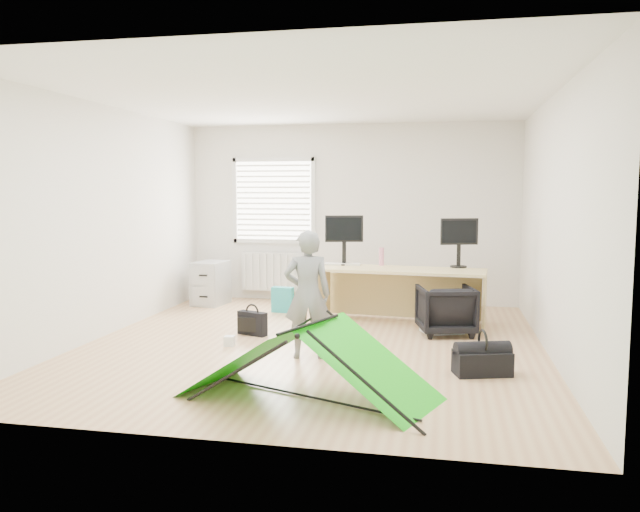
% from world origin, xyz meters
% --- Properties ---
extents(ground, '(5.50, 5.50, 0.00)m').
position_xyz_m(ground, '(0.00, 0.00, 0.00)').
color(ground, tan).
rests_on(ground, ground).
extents(back_wall, '(5.00, 0.02, 2.70)m').
position_xyz_m(back_wall, '(0.00, 2.75, 1.35)').
color(back_wall, silver).
rests_on(back_wall, ground).
extents(window, '(1.20, 0.06, 1.20)m').
position_xyz_m(window, '(-1.20, 2.71, 1.55)').
color(window, silver).
rests_on(window, back_wall).
extents(radiator, '(1.00, 0.12, 0.60)m').
position_xyz_m(radiator, '(-1.20, 2.67, 0.45)').
color(radiator, silver).
rests_on(radiator, back_wall).
extents(desk, '(2.14, 0.85, 0.71)m').
position_xyz_m(desk, '(0.89, 1.29, 0.36)').
color(desk, '#CFB874').
rests_on(desk, ground).
extents(filing_cabinet, '(0.48, 0.60, 0.65)m').
position_xyz_m(filing_cabinet, '(-2.02, 2.11, 0.32)').
color(filing_cabinet, '#A3A6A8').
rests_on(filing_cabinet, ground).
extents(monitor_left, '(0.52, 0.23, 0.49)m').
position_xyz_m(monitor_left, '(0.09, 1.57, 0.96)').
color(monitor_left, black).
rests_on(monitor_left, desk).
extents(monitor_right, '(0.50, 0.25, 0.47)m').
position_xyz_m(monitor_right, '(1.60, 1.57, 0.95)').
color(monitor_right, black).
rests_on(monitor_right, desk).
extents(keyboard, '(0.48, 0.17, 0.02)m').
position_xyz_m(keyboard, '(0.08, 1.55, 0.72)').
color(keyboard, beige).
rests_on(keyboard, desk).
extents(thermos, '(0.08, 0.08, 0.24)m').
position_xyz_m(thermos, '(0.59, 1.59, 0.83)').
color(thermos, '#CF748F').
rests_on(thermos, desk).
extents(office_chair, '(0.76, 0.77, 0.59)m').
position_xyz_m(office_chair, '(1.45, 0.80, 0.29)').
color(office_chair, black).
rests_on(office_chair, ground).
extents(person, '(0.54, 0.42, 1.31)m').
position_xyz_m(person, '(0.06, -0.54, 0.65)').
color(person, slate).
rests_on(person, ground).
extents(kite, '(2.18, 1.54, 0.62)m').
position_xyz_m(kite, '(0.35, -1.77, 0.31)').
color(kite, '#19C312').
rests_on(kite, ground).
extents(storage_crate, '(0.55, 0.48, 0.26)m').
position_xyz_m(storage_crate, '(1.40, 0.89, 0.13)').
color(storage_crate, white).
rests_on(storage_crate, ground).
extents(tote_bag, '(0.31, 0.15, 0.36)m').
position_xyz_m(tote_bag, '(-0.81, 1.74, 0.18)').
color(tote_bag, teal).
rests_on(tote_bag, ground).
extents(laptop_bag, '(0.39, 0.24, 0.28)m').
position_xyz_m(laptop_bag, '(-0.80, 0.31, 0.14)').
color(laptop_bag, black).
rests_on(laptop_bag, ground).
extents(white_box, '(0.12, 0.12, 0.11)m').
position_xyz_m(white_box, '(-0.89, -0.23, 0.05)').
color(white_box, silver).
rests_on(white_box, ground).
extents(duffel_bag, '(0.57, 0.40, 0.22)m').
position_xyz_m(duffel_bag, '(1.78, -0.81, 0.11)').
color(duffel_bag, black).
rests_on(duffel_bag, ground).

